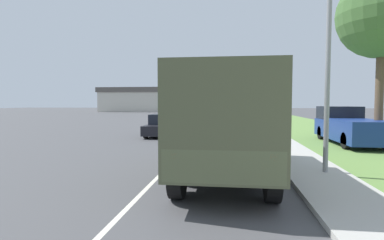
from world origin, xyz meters
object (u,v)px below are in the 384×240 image
(car_nearest_ahead, at_px, (165,126))
(lamp_post, at_px, (321,33))
(pickup_truck, at_px, (348,126))
(car_second_ahead, at_px, (199,115))
(military_truck, at_px, (226,119))
(car_third_ahead, at_px, (203,112))

(car_nearest_ahead, xyz_separation_m, lamp_post, (6.65, -9.61, 3.44))
(pickup_truck, relative_size, lamp_post, 0.86)
(car_nearest_ahead, xyz_separation_m, car_second_ahead, (0.63, 14.53, 0.08))
(military_truck, xyz_separation_m, car_third_ahead, (-3.98, 36.32, -0.87))
(military_truck, distance_m, car_second_ahead, 24.89)
(military_truck, height_order, car_nearest_ahead, military_truck)
(car_second_ahead, bearing_deg, car_nearest_ahead, -92.48)
(car_second_ahead, xyz_separation_m, lamp_post, (6.02, -24.14, 3.36))
(car_nearest_ahead, relative_size, pickup_truck, 0.71)
(car_second_ahead, distance_m, pickup_truck, 19.29)
(car_second_ahead, relative_size, lamp_post, 0.64)
(car_second_ahead, xyz_separation_m, car_third_ahead, (-0.59, 11.67, 0.06))
(pickup_truck, bearing_deg, military_truck, -127.94)
(car_second_ahead, relative_size, pickup_truck, 0.74)
(military_truck, height_order, car_second_ahead, military_truck)
(car_nearest_ahead, distance_m, car_third_ahead, 26.20)
(military_truck, height_order, lamp_post, lamp_post)
(car_nearest_ahead, relative_size, car_third_ahead, 0.88)
(car_nearest_ahead, relative_size, car_second_ahead, 0.96)
(lamp_post, bearing_deg, military_truck, -169.09)
(military_truck, xyz_separation_m, car_nearest_ahead, (-4.02, 10.11, -1.01))
(car_third_ahead, distance_m, lamp_post, 36.56)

